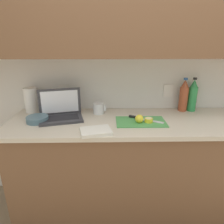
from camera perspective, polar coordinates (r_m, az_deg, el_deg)
The scene contains 14 objects.
ground_plane at distance 2.22m, azimuth 8.78°, elevation -24.91°, with size 12.00×12.00×0.00m, color #847056.
wall_back at distance 1.84m, azimuth 10.06°, elevation 19.59°, with size 5.20×0.38×2.60m.
counter_unit at distance 1.93m, azimuth 10.06°, elevation -14.79°, with size 2.36×0.64×0.92m.
laptop at distance 1.77m, azimuth -14.43°, elevation 0.10°, with size 0.40×0.31×0.25m.
cutting_board at distance 1.66m, azimuth 8.22°, elevation -2.76°, with size 0.40×0.24×0.01m, color #4C9E51.
knife at distance 1.70m, azimuth 7.94°, elevation -1.74°, with size 0.28×0.17×0.02m.
lemon_half_cut at distance 1.65m, azimuth 10.44°, elevation -2.28°, with size 0.07×0.07×0.03m.
lemon_whole_beside at distance 1.62m, azimuth 7.80°, elevation -1.91°, with size 0.07×0.07×0.07m.
bottle_green_soda at distance 2.03m, azimuth 22.06°, elevation 4.32°, with size 0.08×0.08×0.32m.
bottle_oil_tall at distance 1.99m, azimuth 19.80°, elevation 4.34°, with size 0.08×0.08×0.31m.
measuring_cup at distance 1.83m, azimuth -3.86°, elevation 1.04°, with size 0.12×0.10×0.10m.
bowl_white at distance 1.76m, azimuth -20.54°, elevation -1.92°, with size 0.18×0.18×0.05m.
paper_towel_roll at distance 2.00m, azimuth -22.09°, elevation 3.18°, with size 0.12×0.12×0.23m.
dish_towel at distance 1.46m, azimuth -4.66°, elevation -5.46°, with size 0.22×0.16×0.02m, color silver.
Camera 1 is at (-0.34, -1.56, 1.54)m, focal length 32.00 mm.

